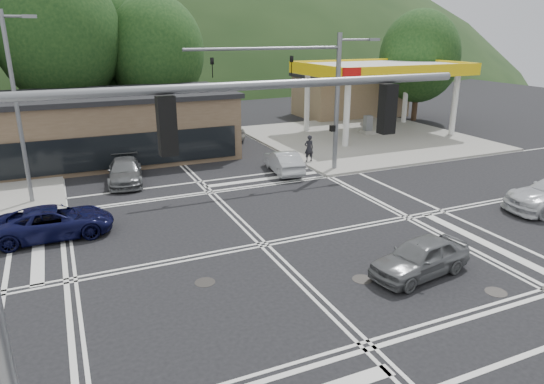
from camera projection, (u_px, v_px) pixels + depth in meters
name	position (u px, v px, depth m)	size (l,w,h in m)	color
ground	(263.00, 245.00, 19.31)	(120.00, 120.00, 0.00)	black
sidewalk_ne	(364.00, 138.00, 38.07)	(16.00, 16.00, 0.15)	gray
gas_station_canopy	(382.00, 71.00, 38.12)	(12.32, 8.34, 5.75)	silver
convenience_store	(350.00, 96.00, 48.08)	(10.00, 6.00, 3.80)	#846B4F
commercial_row	(39.00, 133.00, 30.31)	(24.00, 8.00, 4.00)	brown
hill_north	(88.00, 73.00, 97.25)	(252.00, 126.00, 140.00)	#1E3517
tree_n_b	(58.00, 35.00, 35.30)	(9.00, 9.00, 12.98)	#382619
tree_n_c	(156.00, 52.00, 38.42)	(7.60, 7.60, 10.87)	#382619
tree_n_e	(110.00, 42.00, 40.52)	(8.40, 8.40, 11.98)	#382619
tree_ne	(419.00, 56.00, 44.04)	(7.20, 7.20, 9.99)	#382619
streetlight_nw	(17.00, 101.00, 22.24)	(2.50, 0.25, 9.00)	slate
signal_mast_ne	(319.00, 87.00, 27.48)	(11.65, 0.30, 8.00)	slate
signal_mast_sw	(102.00, 219.00, 8.12)	(9.14, 0.28, 8.00)	slate
car_blue_west	(54.00, 222.00, 19.87)	(2.15, 4.67, 1.30)	black
car_grey_center	(420.00, 257.00, 16.75)	(1.56, 3.89, 1.32)	slate
car_queue_a	(284.00, 162.00, 28.89)	(1.41, 4.03, 1.33)	#AEB2B6
car_queue_b	(228.00, 128.00, 38.15)	(1.87, 4.66, 1.59)	#BCBCB8
car_northbound	(125.00, 171.00, 27.00)	(1.81, 4.44, 1.29)	#585A5C
pedestrian	(309.00, 148.00, 30.72)	(0.62, 0.41, 1.70)	black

